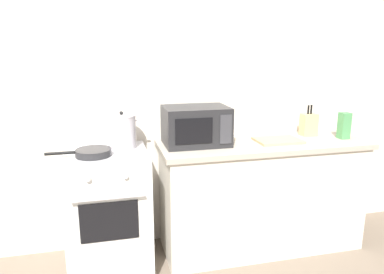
% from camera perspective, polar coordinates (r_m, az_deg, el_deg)
% --- Properties ---
extents(back_wall, '(4.40, 0.10, 2.50)m').
position_cam_1_polar(back_wall, '(3.09, -1.60, 6.09)').
color(back_wall, silver).
rests_on(back_wall, ground_plane).
extents(lower_cabinet_right, '(1.64, 0.56, 0.88)m').
position_cam_1_polar(lower_cabinet_right, '(3.17, 10.69, -9.20)').
color(lower_cabinet_right, beige).
rests_on(lower_cabinet_right, ground_plane).
extents(countertop_right, '(1.70, 0.60, 0.04)m').
position_cam_1_polar(countertop_right, '(3.02, 11.08, -1.12)').
color(countertop_right, '#ADA393').
rests_on(countertop_right, lower_cabinet_right).
extents(stove, '(0.60, 0.64, 0.92)m').
position_cam_1_polar(stove, '(2.88, -12.86, -11.21)').
color(stove, white).
rests_on(stove, ground_plane).
extents(stock_pot, '(0.30, 0.22, 0.28)m').
position_cam_1_polar(stock_pot, '(2.81, -10.87, 0.89)').
color(stock_pot, silver).
rests_on(stock_pot, stove).
extents(frying_pan, '(0.45, 0.25, 0.05)m').
position_cam_1_polar(frying_pan, '(2.66, -15.30, -2.36)').
color(frying_pan, '#28282B').
rests_on(frying_pan, stove).
extents(microwave, '(0.50, 0.37, 0.30)m').
position_cam_1_polar(microwave, '(2.85, 0.61, 1.78)').
color(microwave, '#232326').
rests_on(microwave, countertop_right).
extents(cutting_board, '(0.36, 0.26, 0.02)m').
position_cam_1_polar(cutting_board, '(3.05, 13.29, -0.52)').
color(cutting_board, tan).
rests_on(cutting_board, countertop_right).
extents(knife_block, '(0.13, 0.10, 0.27)m').
position_cam_1_polar(knife_block, '(3.32, 17.77, 1.88)').
color(knife_block, tan).
rests_on(knife_block, countertop_right).
extents(pasta_box, '(0.08, 0.08, 0.22)m').
position_cam_1_polar(pasta_box, '(3.30, 22.69, 1.65)').
color(pasta_box, '#4C9356').
rests_on(pasta_box, countertop_right).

